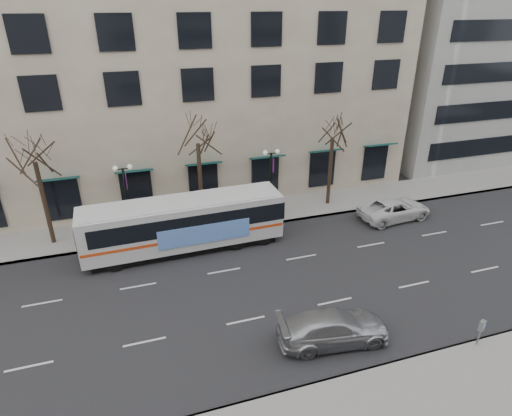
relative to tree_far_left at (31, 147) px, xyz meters
name	(u,v)px	position (x,y,z in m)	size (l,w,h in m)	color
ground	(234,294)	(10.00, -8.80, -6.70)	(160.00, 160.00, 0.00)	black
sidewalk_far	(267,211)	(15.00, 0.20, -6.62)	(80.00, 4.00, 0.15)	gray
building_hotel	(143,34)	(8.00, 12.20, 5.30)	(40.00, 20.00, 24.00)	tan
tree_far_left	(31,147)	(0.00, 0.00, 0.00)	(3.60, 3.60, 8.34)	black
tree_far_mid	(197,130)	(10.00, 0.00, 0.21)	(3.60, 3.60, 8.55)	black
tree_far_right	(334,125)	(20.00, 0.00, -0.28)	(3.60, 3.60, 8.06)	black
lamp_post_left	(127,198)	(5.01, -0.60, -3.75)	(1.22, 0.45, 5.21)	black
lamp_post_right	(271,180)	(15.01, -0.60, -3.75)	(1.22, 0.45, 5.21)	black
city_bus	(185,223)	(8.32, -3.20, -4.83)	(12.69, 3.06, 3.42)	silver
silver_car	(334,328)	(13.54, -13.70, -5.93)	(2.16, 5.31, 1.54)	#B6B9BF
white_pickup	(394,209)	(23.62, -3.59, -5.94)	(2.50, 5.43, 1.51)	white
pay_station	(481,328)	(19.76, -16.10, -5.56)	(0.34, 0.28, 1.37)	gray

